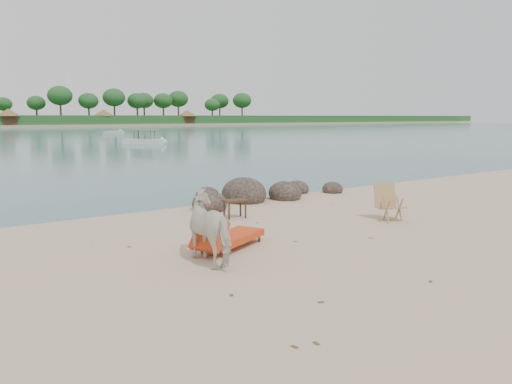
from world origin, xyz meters
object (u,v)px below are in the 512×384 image
Objects in this scene: deck_chair at (393,204)px; lounge_chair at (232,234)px; boulders at (254,195)px; side_table at (235,210)px; cow at (214,229)px.

lounge_chair is at bearing -152.28° from deck_chair.
boulders reaches higher than lounge_chair.
boulders is at bearing 133.00° from deck_chair.
side_table is at bearing -135.57° from boulders.
deck_chair is at bearing -174.55° from cow.
deck_chair is at bearing -26.87° from lounge_chair.
side_table is 0.30× the size of lounge_chair.
cow reaches higher than boulders.
cow reaches higher than side_table.
boulders is at bearing 50.31° from side_table.
cow reaches higher than lounge_chair.
boulders is 3.03× the size of lounge_chair.
deck_chair is (4.99, -0.15, 0.18)m from lounge_chair.
deck_chair reaches higher than lounge_chair.
side_table is at bearing -128.34° from cow.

